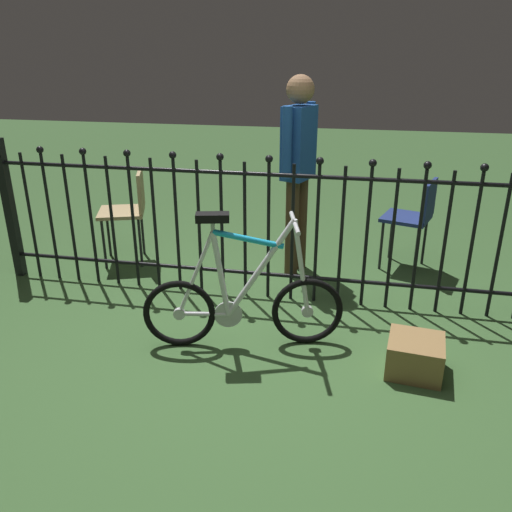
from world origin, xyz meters
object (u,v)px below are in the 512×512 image
(bicycle, at_px, (243,301))
(chair_navy, at_px, (415,214))
(display_crate, at_px, (415,356))
(chair_tan, at_px, (129,206))
(person_visitor, at_px, (298,160))

(bicycle, distance_m, chair_navy, 1.92)
(chair_navy, xyz_separation_m, display_crate, (-0.08, -1.63, -0.39))
(chair_tan, height_order, chair_navy, chair_tan)
(chair_tan, xyz_separation_m, chair_navy, (2.45, 0.32, -0.02))
(person_visitor, bearing_deg, display_crate, -57.06)
(chair_navy, bearing_deg, person_visitor, -165.97)
(display_crate, bearing_deg, chair_tan, 151.06)
(bicycle, xyz_separation_m, person_visitor, (0.17, 1.28, 0.66))
(person_visitor, bearing_deg, bicycle, -97.65)
(person_visitor, height_order, display_crate, person_visitor)
(chair_tan, xyz_separation_m, display_crate, (2.36, -1.31, -0.41))
(chair_tan, relative_size, chair_navy, 1.04)
(person_visitor, xyz_separation_m, display_crate, (0.90, -1.38, -0.86))
(chair_tan, bearing_deg, display_crate, -28.94)
(chair_tan, distance_m, chair_navy, 2.47)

